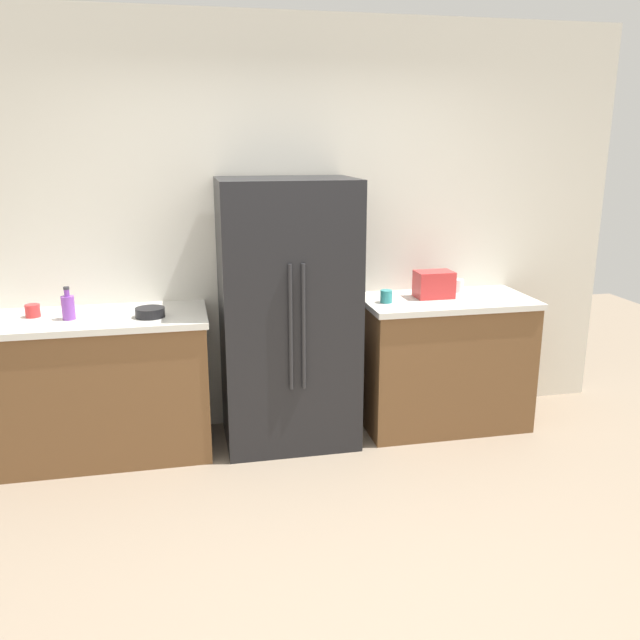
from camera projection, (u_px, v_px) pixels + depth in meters
ground_plane at (339, 563)px, 3.20m from camera, size 9.85×9.85×0.00m
kitchen_back_panel at (278, 229)px, 4.56m from camera, size 4.93×0.10×2.78m
counter_left at (89, 387)px, 4.20m from camera, size 1.51×0.64×0.93m
counter_right at (444, 362)px, 4.68m from camera, size 1.17×0.64×0.93m
refrigerator at (288, 314)px, 4.33m from camera, size 0.87×0.65×1.76m
toaster at (434, 284)px, 4.56m from camera, size 0.26×0.18×0.18m
bottle_a at (68, 307)px, 3.99m from camera, size 0.08×0.08×0.20m
cup_a at (457, 286)px, 4.74m from camera, size 0.09×0.09×0.09m
cup_b at (386, 296)px, 4.42m from camera, size 0.08×0.08×0.08m
cup_c at (33, 311)px, 4.06m from camera, size 0.09×0.09×0.08m
bowl_a at (150, 312)px, 4.06m from camera, size 0.18×0.18×0.06m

